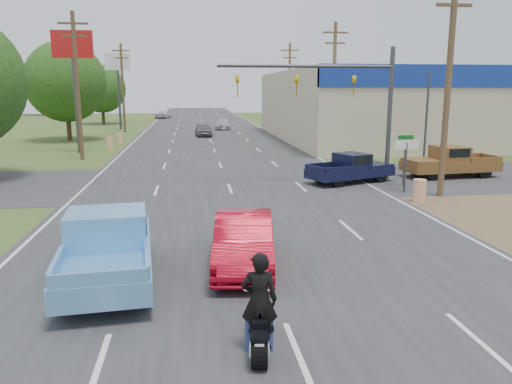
{
  "coord_description": "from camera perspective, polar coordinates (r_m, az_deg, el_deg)",
  "views": [
    {
      "loc": [
        -1.87,
        -8.27,
        4.83
      ],
      "look_at": [
        0.36,
        8.79,
        1.3
      ],
      "focal_mm": 35.0,
      "sensor_mm": 36.0,
      "label": 1
    }
  ],
  "objects": [
    {
      "name": "distant_car_white",
      "position": [
        88.55,
        -10.57,
        8.69
      ],
      "size": [
        2.78,
        4.87,
        1.28
      ],
      "primitive_type": "imported",
      "rotation": [
        0.0,
        0.0,
        2.99
      ],
      "color": "silver",
      "rests_on": "ground"
    },
    {
      "name": "barrel_3",
      "position": [
        46.9,
        -15.27,
        5.89
      ],
      "size": [
        0.56,
        0.56,
        1.0
      ],
      "primitive_type": "cylinder",
      "color": "orange",
      "rests_on": "ground"
    },
    {
      "name": "distant_car_silver",
      "position": [
        62.97,
        -3.82,
        7.79
      ],
      "size": [
        2.31,
        4.84,
        1.36
      ],
      "primitive_type": "imported",
      "rotation": [
        0.0,
        0.0,
        -0.09
      ],
      "color": "#B4B3B8",
      "rests_on": "ground"
    },
    {
      "name": "signal_mast",
      "position": [
        26.41,
        9.67,
        11.38
      ],
      "size": [
        9.12,
        0.4,
        7.0
      ],
      "color": "#3F3F44",
      "rests_on": "ground"
    },
    {
      "name": "brown_pickup",
      "position": [
        30.06,
        21.14,
        3.27
      ],
      "size": [
        5.42,
        2.48,
        1.75
      ],
      "rotation": [
        0.0,
        0.0,
        1.66
      ],
      "color": "black",
      "rests_on": "ground"
    },
    {
      "name": "dirt_verge",
      "position": [
        22.86,
        27.05,
        -1.88
      ],
      "size": [
        8.0,
        18.0,
        0.01
      ],
      "primitive_type": "cube",
      "color": "brown",
      "rests_on": "ground"
    },
    {
      "name": "street_name_sign",
      "position": [
        26.25,
        16.63,
        4.06
      ],
      "size": [
        0.8,
        0.08,
        2.61
      ],
      "color": "#3F3F44",
      "rests_on": "ground"
    },
    {
      "name": "pole_sign_left_far",
      "position": [
        64.88,
        -15.52,
        13.25
      ],
      "size": [
        3.0,
        0.35,
        9.2
      ],
      "color": "#3F3F44",
      "rests_on": "ground"
    },
    {
      "name": "cross_road",
      "position": [
        26.77,
        -3.33,
        1.2
      ],
      "size": [
        120.0,
        10.0,
        0.02
      ],
      "primitive_type": "cube",
      "color": "#2D2D30",
      "rests_on": "ground"
    },
    {
      "name": "pole_sign_left_near",
      "position": [
        41.25,
        -20.16,
        14.16
      ],
      "size": [
        3.0,
        0.35,
        9.2
      ],
      "color": "#3F3F44",
      "rests_on": "ground"
    },
    {
      "name": "red_convertible",
      "position": [
        13.79,
        -1.42,
        -5.68
      ],
      "size": [
        2.06,
        4.61,
        1.47
      ],
      "primitive_type": "imported",
      "rotation": [
        0.0,
        0.0,
        -0.11
      ],
      "color": "#A40718",
      "rests_on": "ground"
    },
    {
      "name": "barrel_2",
      "position": [
        43.0,
        -16.36,
        5.35
      ],
      "size": [
        0.56,
        0.56,
        1.0
      ],
      "primitive_type": "cylinder",
      "color": "orange",
      "rests_on": "ground"
    },
    {
      "name": "ground",
      "position": [
        9.75,
        4.85,
        -18.13
      ],
      "size": [
        200.0,
        200.0,
        0.0
      ],
      "primitive_type": "plane",
      "color": "#334E1F",
      "rests_on": "ground"
    },
    {
      "name": "distant_car_grey",
      "position": [
        53.4,
        -6.03,
        7.07
      ],
      "size": [
        1.87,
        4.09,
        1.36
      ],
      "primitive_type": "imported",
      "rotation": [
        0.0,
        0.0,
        0.07
      ],
      "color": "#5E5E63",
      "rests_on": "ground"
    },
    {
      "name": "utility_pole_1",
      "position": [
        24.12,
        21.15,
        11.99
      ],
      "size": [
        2.0,
        0.28,
        10.0
      ],
      "color": "#4C3823",
      "rests_on": "ground"
    },
    {
      "name": "tree_5",
      "position": [
        108.08,
        9.91,
        11.99
      ],
      "size": [
        7.98,
        7.98,
        9.88
      ],
      "color": "#422D19",
      "rests_on": "ground"
    },
    {
      "name": "barrel_1",
      "position": [
        30.85,
        12.09,
        3.27
      ],
      "size": [
        0.56,
        0.56,
        1.0
      ],
      "primitive_type": "cylinder",
      "color": "orange",
      "rests_on": "ground"
    },
    {
      "name": "tree_2",
      "position": [
        75.28,
        -17.22,
        11.18
      ],
      "size": [
        6.72,
        6.72,
        8.32
      ],
      "color": "#422D19",
      "rests_on": "ground"
    },
    {
      "name": "tree_1",
      "position": [
        51.6,
        -20.94,
        11.68
      ],
      "size": [
        7.56,
        7.56,
        9.36
      ],
      "color": "#422D19",
      "rests_on": "ground"
    },
    {
      "name": "utility_pole_6",
      "position": [
        60.75,
        -14.99,
        11.67
      ],
      "size": [
        2.0,
        0.28,
        10.0
      ],
      "color": "#4C3823",
      "rests_on": "ground"
    },
    {
      "name": "motorcycle",
      "position": [
        9.61,
        0.37,
        -15.64
      ],
      "size": [
        0.64,
        1.93,
        0.98
      ],
      "rotation": [
        0.0,
        0.0,
        -0.13
      ],
      "color": "black",
      "rests_on": "ground"
    },
    {
      "name": "rider",
      "position": [
        9.42,
        0.38,
        -12.85
      ],
      "size": [
        0.73,
        0.53,
        1.86
      ],
      "primitive_type": "imported",
      "rotation": [
        0.0,
        0.0,
        3.01
      ],
      "color": "black",
      "rests_on": "ground"
    },
    {
      "name": "lane_sign",
      "position": [
        24.61,
        16.8,
        4.27
      ],
      "size": [
        1.2,
        0.08,
        2.52
      ],
      "color": "#3F3F44",
      "rests_on": "ground"
    },
    {
      "name": "main_road",
      "position": [
        48.54,
        -5.24,
        5.85
      ],
      "size": [
        15.0,
        180.0,
        0.02
      ],
      "primitive_type": "cube",
      "color": "#2D2D30",
      "rests_on": "ground"
    },
    {
      "name": "utility_pole_5",
      "position": [
        37.06,
        -19.76,
        11.68
      ],
      "size": [
        2.0,
        0.28,
        10.0
      ],
      "color": "#4C3823",
      "rests_on": "ground"
    },
    {
      "name": "navy_pickup",
      "position": [
        26.87,
        10.92,
        2.73
      ],
      "size": [
        5.04,
        3.44,
        1.56
      ],
      "rotation": [
        0.0,
        0.0,
        -1.19
      ],
      "color": "black",
      "rests_on": "ground"
    },
    {
      "name": "utility_pole_2",
      "position": [
        40.88,
        8.89,
        12.14
      ],
      "size": [
        2.0,
        0.28,
        10.0
      ],
      "color": "#4C3823",
      "rests_on": "ground"
    },
    {
      "name": "utility_pole_3",
      "position": [
        58.39,
        3.85,
        12.05
      ],
      "size": [
        2.0,
        0.28,
        10.0
      ],
      "color": "#4C3823",
      "rests_on": "ground"
    },
    {
      "name": "barrel_0",
      "position": [
        22.95,
        18.17,
        0.14
      ],
      "size": [
        0.56,
        0.56,
        1.0
      ],
      "primitive_type": "cylinder",
      "color": "orange",
      "rests_on": "ground"
    },
    {
      "name": "tree_6",
      "position": [
        107.04,
        -23.2,
        11.58
      ],
      "size": [
        8.82,
        8.82,
        10.92
      ],
      "color": "#422D19",
      "rests_on": "ground"
    },
    {
      "name": "blue_pickup",
      "position": [
        13.44,
        -16.55,
        -5.81
      ],
      "size": [
        2.62,
        5.68,
        1.83
      ],
      "rotation": [
        0.0,
        0.0,
        0.09
      ],
      "color": "black",
      "rests_on": "ground"
    }
  ]
}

